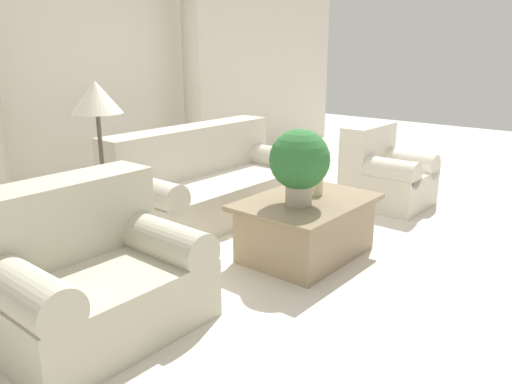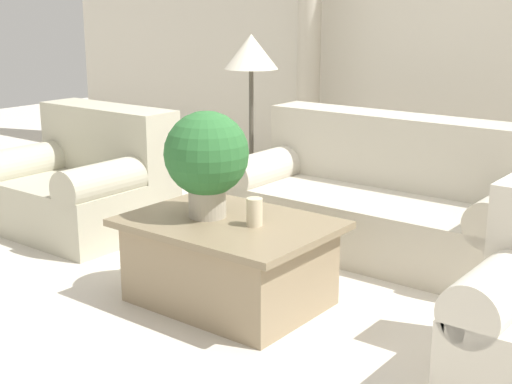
{
  "view_description": "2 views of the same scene",
  "coord_description": "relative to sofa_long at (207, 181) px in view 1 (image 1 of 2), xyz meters",
  "views": [
    {
      "loc": [
        -3.38,
        -2.61,
        1.71
      ],
      "look_at": [
        -0.1,
        0.13,
        0.46
      ],
      "focal_mm": 35.0,
      "sensor_mm": 36.0,
      "label": 1
    },
    {
      "loc": [
        2.37,
        -3.34,
        1.68
      ],
      "look_at": [
        -0.21,
        -0.02,
        0.56
      ],
      "focal_mm": 50.0,
      "sensor_mm": 36.0,
      "label": 2
    }
  ],
  "objects": [
    {
      "name": "floor_lamp",
      "position": [
        -1.21,
        0.02,
        0.9
      ],
      "size": [
        0.42,
        0.42,
        1.45
      ],
      "color": "#4C473D",
      "rests_on": "ground_plane"
    },
    {
      "name": "wall_back",
      "position": [
        -0.15,
        1.65,
        1.25
      ],
      "size": [
        10.0,
        0.06,
        3.2
      ],
      "color": "silver",
      "rests_on": "ground_plane"
    },
    {
      "name": "loveseat",
      "position": [
        -2.03,
        -0.98,
        0.01
      ],
      "size": [
        1.22,
        0.99,
        0.91
      ],
      "color": "beige",
      "rests_on": "ground_plane"
    },
    {
      "name": "coffee_table",
      "position": [
        -0.25,
        -1.42,
        -0.1
      ],
      "size": [
        1.16,
        0.84,
        0.49
      ],
      "color": "#998466",
      "rests_on": "ground_plane"
    },
    {
      "name": "pillar_candle",
      "position": [
        -0.07,
        -1.41,
        0.22
      ],
      "size": [
        0.09,
        0.09,
        0.16
      ],
      "color": "beige",
      "rests_on": "coffee_table"
    },
    {
      "name": "armchair",
      "position": [
        1.52,
        -1.25,
        0.0
      ],
      "size": [
        0.79,
        0.84,
        0.87
      ],
      "color": "beige",
      "rests_on": "ground_plane"
    },
    {
      "name": "potted_plant",
      "position": [
        -0.39,
        -1.43,
        0.49
      ],
      "size": [
        0.48,
        0.48,
        0.61
      ],
      "color": "#B2A893",
      "rests_on": "coffee_table"
    },
    {
      "name": "ground_plane",
      "position": [
        -0.15,
        -1.0,
        -0.35
      ],
      "size": [
        16.0,
        16.0,
        0.0
      ],
      "primitive_type": "plane",
      "color": "silver"
    },
    {
      "name": "column_right",
      "position": [
        1.04,
        1.31,
        0.93
      ],
      "size": [
        0.31,
        0.31,
        2.51
      ],
      "color": "beige",
      "rests_on": "ground_plane"
    },
    {
      "name": "sofa_long",
      "position": [
        0.0,
        0.0,
        0.0
      ],
      "size": [
        2.1,
        0.99,
        0.91
      ],
      "color": "beige",
      "rests_on": "ground_plane"
    }
  ]
}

